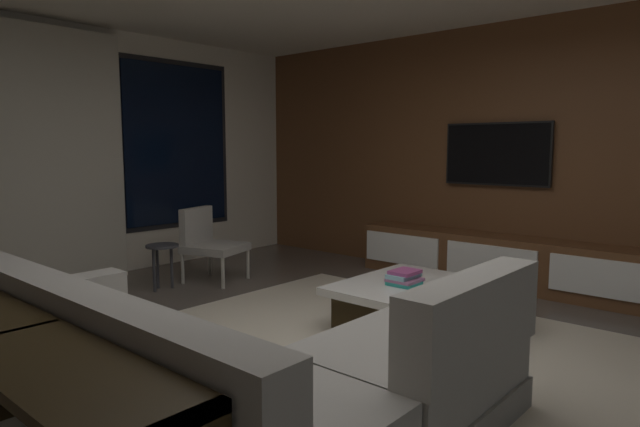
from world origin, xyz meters
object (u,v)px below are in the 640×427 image
side_stool (162,253)px  console_table_behind_couch (13,415)px  coffee_table (422,307)px  mounted_tv (497,154)px  accent_chair_near_window (209,240)px  book_stack_on_coffee_table (404,278)px  media_console (504,262)px  sectional_couch (226,380)px

side_stool → console_table_behind_couch: bearing=-131.6°
console_table_behind_couch → coffee_table: bearing=-0.6°
coffee_table → console_table_behind_couch: bearing=179.4°
coffee_table → mounted_tv: (1.92, 0.29, 1.16)m
accent_chair_near_window → console_table_behind_couch: accent_chair_near_window is taller
book_stack_on_coffee_table → mounted_tv: size_ratio=0.24×
media_console → coffee_table: bearing=-177.0°
book_stack_on_coffee_table → mounted_tv: 2.20m
media_console → console_table_behind_couch: console_table_behind_couch is taller
book_stack_on_coffee_table → side_stool: size_ratio=0.59×
console_table_behind_couch → mounted_tv: bearing=3.1°
media_console → mounted_tv: mounted_tv is taller
book_stack_on_coffee_table → media_console: (1.81, -0.03, -0.16)m
console_table_behind_couch → media_console: bearing=0.7°
sectional_couch → accent_chair_near_window: sectional_couch is taller
coffee_table → side_stool: 2.68m
mounted_tv → console_table_behind_couch: 4.93m
sectional_couch → coffee_table: bearing=2.8°
sectional_couch → accent_chair_near_window: size_ratio=3.21×
sectional_couch → side_stool: bearing=63.1°
book_stack_on_coffee_table → accent_chair_near_window: bearing=90.2°
book_stack_on_coffee_table → mounted_tv: bearing=4.8°
sectional_couch → accent_chair_near_window: 3.29m
book_stack_on_coffee_table → console_table_behind_couch: bearing=-178.2°
mounted_tv → book_stack_on_coffee_table: bearing=-175.2°
sectional_couch → mounted_tv: mounted_tv is taller
sectional_couch → mounted_tv: (3.92, 0.39, 1.06)m
coffee_table → book_stack_on_coffee_table: bearing=119.2°
sectional_couch → side_stool: (1.37, 2.70, 0.08)m
accent_chair_near_window → media_console: bearing=-53.7°
coffee_table → media_console: 1.74m
book_stack_on_coffee_table → side_stool: book_stack_on_coffee_table is taller
accent_chair_near_window → console_table_behind_couch: bearing=-138.1°
mounted_tv → side_stool: bearing=137.8°
console_table_behind_couch → sectional_couch: bearing=-8.0°
coffee_table → console_table_behind_couch: size_ratio=0.55×
accent_chair_near_window → mounted_tv: size_ratio=0.69×
book_stack_on_coffee_table → side_stool: (-0.56, 2.48, -0.04)m
coffee_table → side_stool: size_ratio=2.52×
side_stool → mounted_tv: 3.58m
accent_chair_near_window → mounted_tv: 3.17m
sectional_couch → mounted_tv: bearing=5.6°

